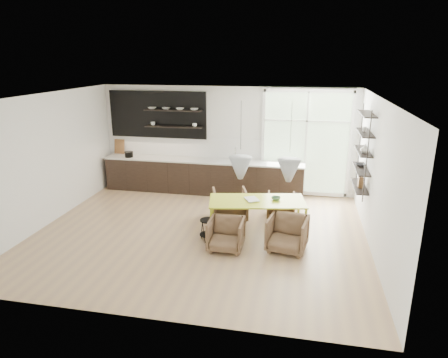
% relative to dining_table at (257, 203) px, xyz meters
% --- Properties ---
extents(room, '(7.02, 6.01, 2.91)m').
position_rel_dining_table_xyz_m(room, '(-0.61, 0.81, 0.77)').
color(room, tan).
rests_on(room, ground).
extents(kitchen_run, '(5.54, 0.69, 2.75)m').
position_rel_dining_table_xyz_m(kitchen_run, '(-1.89, 2.40, -0.09)').
color(kitchen_run, black).
rests_on(kitchen_run, ground).
extents(right_shelving, '(0.26, 1.22, 1.90)m').
position_rel_dining_table_xyz_m(right_shelving, '(2.17, 0.88, 0.96)').
color(right_shelving, black).
rests_on(right_shelving, ground).
extents(dining_table, '(2.15, 1.27, 0.74)m').
position_rel_dining_table_xyz_m(dining_table, '(0.00, 0.00, 0.00)').
color(dining_table, '#C6D328').
rests_on(dining_table, ground).
extents(armchair_back_left, '(0.96, 0.98, 0.72)m').
position_rel_dining_table_xyz_m(armchair_back_left, '(-0.70, 0.60, -0.33)').
color(armchair_back_left, brown).
rests_on(armchair_back_left, ground).
extents(armchair_back_right, '(0.67, 0.69, 0.59)m').
position_rel_dining_table_xyz_m(armchair_back_right, '(0.46, 0.93, -0.39)').
color(armchair_back_right, brown).
rests_on(armchair_back_right, ground).
extents(armchair_front_left, '(0.68, 0.70, 0.63)m').
position_rel_dining_table_xyz_m(armchair_front_left, '(-0.50, -0.90, -0.37)').
color(armchair_front_left, brown).
rests_on(armchair_front_left, ground).
extents(armchair_front_right, '(0.85, 0.87, 0.69)m').
position_rel_dining_table_xyz_m(armchair_front_right, '(0.68, -0.71, -0.34)').
color(armchair_front_right, brown).
rests_on(armchair_front_right, ground).
extents(wire_stool, '(0.36, 0.36, 0.45)m').
position_rel_dining_table_xyz_m(wire_stool, '(-0.94, -0.57, -0.39)').
color(wire_stool, black).
rests_on(wire_stool, ground).
extents(table_book, '(0.38, 0.41, 0.03)m').
position_rel_dining_table_xyz_m(table_book, '(-0.23, -0.07, 0.07)').
color(table_book, white).
rests_on(table_book, dining_table).
extents(table_bowl, '(0.22, 0.22, 0.06)m').
position_rel_dining_table_xyz_m(table_bowl, '(0.38, 0.11, 0.08)').
color(table_bowl, '#487450').
rests_on(table_bowl, dining_table).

